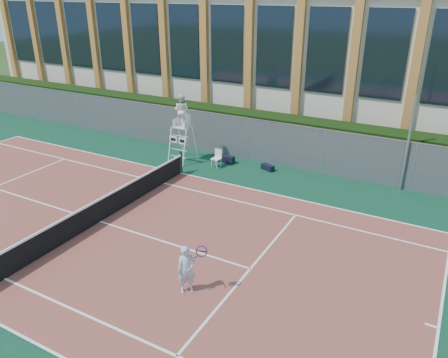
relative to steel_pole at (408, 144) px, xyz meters
The scene contains 13 objects.
ground 13.14m from the steel_pole, 137.86° to the right, with size 120.00×120.00×0.00m, color #233814.
apron 12.50m from the steel_pole, 141.31° to the right, with size 36.00×20.00×0.01m, color #0B3219.
tennis_court 13.14m from the steel_pole, 137.86° to the right, with size 23.77×10.97×0.02m, color brown.
tennis_net 13.06m from the steel_pole, 137.86° to the right, with size 0.10×11.30×1.10m.
fence 9.67m from the steel_pole, behind, with size 40.00×0.06×2.20m, color #595E60, non-canonical shape.
hedge 9.76m from the steel_pole, behind, with size 40.00×1.40×2.20m, color black.
building 13.49m from the steel_pole, 136.11° to the left, with size 45.00×10.60×8.22m.
steel_pole is the anchor object (origin of this frame).
umpire_chair 10.60m from the steel_pole, behind, with size 0.98×1.51×3.52m.
plastic_chair 8.78m from the steel_pole, 169.59° to the right, with size 0.47×0.47×0.90m.
sports_bag_near 8.62m from the steel_pole, behind, with size 0.83×0.33×0.35m, color black.
sports_bag_far 6.45m from the steel_pole, behind, with size 0.67×0.29×0.27m, color black.
tennis_player 11.53m from the steel_pole, 112.38° to the right, with size 0.91×0.74×1.53m.
Camera 1 is at (11.26, -10.55, 8.20)m, focal length 35.00 mm.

